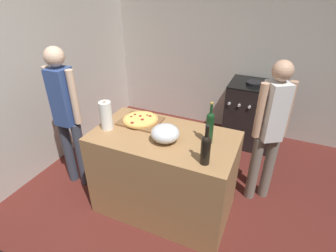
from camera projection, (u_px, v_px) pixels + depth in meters
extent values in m
cube|color=#511E19|center=(191.00, 175.00, 3.37)|extent=(4.17, 3.44, 0.02)
cube|color=#BCB7AD|center=(229.00, 46.00, 3.89)|extent=(4.17, 0.10, 2.60)
cube|color=#BCB7AD|center=(60.00, 57.00, 3.37)|extent=(0.10, 3.44, 2.60)
cube|color=#9E7247|center=(164.00, 174.00, 2.68)|extent=(1.35, 0.75, 0.91)
cube|color=brown|center=(141.00, 121.00, 2.68)|extent=(0.40, 0.32, 0.02)
cylinder|color=tan|center=(140.00, 119.00, 2.67)|extent=(0.36, 0.36, 0.02)
cylinder|color=#EAC660|center=(140.00, 119.00, 2.66)|extent=(0.31, 0.31, 0.00)
cylinder|color=maroon|center=(150.00, 116.00, 2.70)|extent=(0.03, 0.03, 0.01)
cylinder|color=maroon|center=(142.00, 120.00, 2.64)|extent=(0.03, 0.03, 0.01)
cylinder|color=maroon|center=(132.00, 123.00, 2.58)|extent=(0.04, 0.04, 0.01)
cylinder|color=maroon|center=(140.00, 116.00, 2.70)|extent=(0.03, 0.03, 0.01)
cylinder|color=maroon|center=(135.00, 114.00, 2.73)|extent=(0.02, 0.02, 0.01)
cylinder|color=maroon|center=(147.00, 115.00, 2.72)|extent=(0.02, 0.02, 0.01)
cylinder|color=maroon|center=(131.00, 117.00, 2.69)|extent=(0.02, 0.02, 0.01)
cylinder|color=#B2B2B7|center=(165.00, 140.00, 2.37)|extent=(0.11, 0.11, 0.01)
ellipsoid|color=silver|center=(165.00, 133.00, 2.34)|extent=(0.26, 0.26, 0.15)
cylinder|color=white|center=(106.00, 116.00, 2.51)|extent=(0.11, 0.11, 0.28)
cylinder|color=#997551|center=(106.00, 115.00, 2.51)|extent=(0.03, 0.03, 0.28)
cylinder|color=black|center=(205.00, 152.00, 2.05)|extent=(0.08, 0.08, 0.21)
sphere|color=black|center=(206.00, 140.00, 1.99)|extent=(0.08, 0.08, 0.08)
cylinder|color=black|center=(207.00, 132.00, 1.96)|extent=(0.03, 0.03, 0.10)
cylinder|color=black|center=(208.00, 126.00, 1.93)|extent=(0.03, 0.03, 0.01)
cylinder|color=#143819|center=(209.00, 130.00, 2.29)|extent=(0.07, 0.07, 0.26)
sphere|color=#143819|center=(211.00, 117.00, 2.23)|extent=(0.07, 0.07, 0.07)
cylinder|color=#143819|center=(211.00, 109.00, 2.19)|extent=(0.02, 0.02, 0.10)
cylinder|color=gold|center=(212.00, 103.00, 2.17)|extent=(0.02, 0.02, 0.01)
cube|color=black|center=(250.00, 115.00, 3.82)|extent=(0.66, 0.58, 0.90)
cube|color=black|center=(255.00, 84.00, 3.59)|extent=(0.66, 0.58, 0.02)
cylinder|color=silver|center=(229.00, 104.00, 3.55)|extent=(0.04, 0.02, 0.04)
cylinder|color=silver|center=(239.00, 105.00, 3.50)|extent=(0.04, 0.02, 0.04)
cylinder|color=silver|center=(249.00, 107.00, 3.46)|extent=(0.04, 0.02, 0.04)
cylinder|color=silver|center=(260.00, 109.00, 3.41)|extent=(0.04, 0.02, 0.04)
cylinder|color=silver|center=(271.00, 111.00, 3.36)|extent=(0.04, 0.02, 0.04)
cylinder|color=black|center=(254.00, 83.00, 3.55)|extent=(0.21, 0.21, 0.04)
cylinder|color=#383D4C|center=(69.00, 152.00, 3.11)|extent=(0.11, 0.11, 0.81)
cylinder|color=#383D4C|center=(81.00, 155.00, 3.05)|extent=(0.11, 0.11, 0.81)
cube|color=#334C8C|center=(63.00, 97.00, 2.72)|extent=(0.20, 0.21, 0.61)
cylinder|color=beige|center=(51.00, 93.00, 2.76)|extent=(0.08, 0.08, 0.58)
cylinder|color=beige|center=(74.00, 98.00, 2.67)|extent=(0.08, 0.08, 0.58)
sphere|color=beige|center=(54.00, 56.00, 2.52)|extent=(0.20, 0.20, 0.20)
cylinder|color=slate|center=(268.00, 167.00, 2.88)|extent=(0.11, 0.11, 0.78)
cylinder|color=slate|center=(254.00, 169.00, 2.85)|extent=(0.11, 0.11, 0.78)
cube|color=silver|center=(274.00, 111.00, 2.53)|extent=(0.27, 0.27, 0.59)
cylinder|color=tan|center=(288.00, 109.00, 2.54)|extent=(0.08, 0.08, 0.56)
cylinder|color=tan|center=(260.00, 111.00, 2.50)|extent=(0.08, 0.08, 0.56)
sphere|color=tan|center=(283.00, 71.00, 2.33)|extent=(0.19, 0.19, 0.19)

